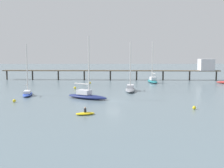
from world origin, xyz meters
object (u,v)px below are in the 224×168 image
object	(u,v)px
sailboat_navy	(87,95)
sailboat_teal	(153,80)
sailboat_gray	(130,88)
mooring_buoy_mid	(75,88)
pier	(162,68)
mooring_buoy_outer	(14,101)
mooring_buoy_inner	(194,108)
sailboat_blue	(28,93)
mooring_buoy_near	(90,83)
dinghy_yellow	(85,113)

from	to	relation	value
sailboat_navy	sailboat_teal	distance (m)	35.17
sailboat_gray	mooring_buoy_mid	bearing A→B (deg)	161.31
pier	mooring_buoy_outer	xyz separation A→B (m)	(-34.83, -43.16, -3.83)
pier	sailboat_gray	distance (m)	31.43
mooring_buoy_inner	mooring_buoy_mid	size ratio (longest dim) A/B	0.91
sailboat_blue	mooring_buoy_mid	xyz separation A→B (m)	(8.58, 11.06, -0.34)
sailboat_teal	sailboat_navy	bearing A→B (deg)	-120.22
pier	sailboat_teal	bearing A→B (deg)	-116.38
sailboat_blue	mooring_buoy_outer	distance (m)	8.11
mooring_buoy_near	sailboat_navy	bearing A→B (deg)	-87.91
mooring_buoy_outer	mooring_buoy_mid	size ratio (longest dim) A/B	0.95
dinghy_yellow	sailboat_blue	bearing A→B (deg)	125.35
sailboat_navy	mooring_buoy_mid	xyz separation A→B (m)	(-3.97, 15.38, -0.42)
pier	mooring_buoy_mid	bearing A→B (deg)	-137.44
mooring_buoy_outer	mooring_buoy_mid	bearing A→B (deg)	65.56
sailboat_navy	mooring_buoy_inner	world-z (taller)	sailboat_navy
dinghy_yellow	mooring_buoy_outer	size ratio (longest dim) A/B	5.20
pier	mooring_buoy_near	bearing A→B (deg)	-152.88
sailboat_blue	mooring_buoy_outer	size ratio (longest dim) A/B	18.63
mooring_buoy_outer	mooring_buoy_mid	world-z (taller)	mooring_buoy_mid
pier	dinghy_yellow	size ratio (longest dim) A/B	24.37
sailboat_gray	mooring_buoy_near	size ratio (longest dim) A/B	19.15
mooring_buoy_inner	mooring_buoy_mid	distance (m)	33.95
sailboat_navy	mooring_buoy_mid	bearing A→B (deg)	104.48
mooring_buoy_outer	mooring_buoy_mid	xyz separation A→B (m)	(8.71, 19.17, 0.02)
sailboat_blue	mooring_buoy_inner	world-z (taller)	sailboat_blue
sailboat_blue	mooring_buoy_near	world-z (taller)	sailboat_blue
sailboat_gray	dinghy_yellow	bearing A→B (deg)	-108.67
sailboat_teal	mooring_buoy_inner	distance (m)	41.34
sailboat_navy	mooring_buoy_mid	distance (m)	15.89
sailboat_gray	sailboat_teal	xyz separation A→B (m)	(8.36, 19.52, 0.08)
dinghy_yellow	mooring_buoy_near	xyz separation A→B (m)	(-1.78, 41.99, 0.09)
sailboat_teal	mooring_buoy_near	xyz separation A→B (m)	(-18.71, -2.89, -0.47)
mooring_buoy_inner	mooring_buoy_outer	bearing A→B (deg)	166.64
mooring_buoy_inner	mooring_buoy_near	bearing A→B (deg)	115.65
mooring_buoy_near	sailboat_blue	bearing A→B (deg)	-116.48
sailboat_gray	sailboat_blue	xyz separation A→B (m)	(-21.90, -6.56, -0.04)
sailboat_navy	sailboat_blue	bearing A→B (deg)	161.03
mooring_buoy_mid	mooring_buoy_near	bearing A→B (deg)	76.25
sailboat_teal	mooring_buoy_mid	size ratio (longest dim) A/B	20.34
sailboat_blue	mooring_buoy_inner	xyz separation A→B (m)	(30.02, -15.26, -0.37)
sailboat_blue	mooring_buoy_near	distance (m)	25.91
mooring_buoy_mid	sailboat_gray	bearing A→B (deg)	-18.69
pier	mooring_buoy_mid	world-z (taller)	pier
pier	mooring_buoy_inner	xyz separation A→B (m)	(-4.69, -50.32, -3.84)
pier	sailboat_navy	distance (m)	45.30
dinghy_yellow	mooring_buoy_mid	size ratio (longest dim) A/B	4.91
pier	mooring_buoy_inner	world-z (taller)	pier
pier	mooring_buoy_inner	distance (m)	50.68
sailboat_navy	sailboat_blue	xyz separation A→B (m)	(-12.56, 4.32, -0.07)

